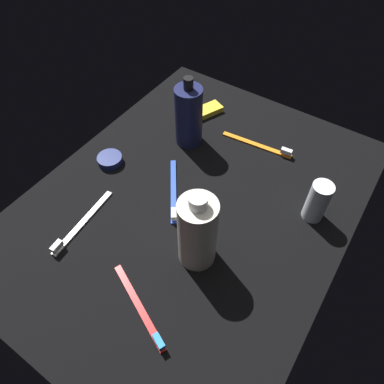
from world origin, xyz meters
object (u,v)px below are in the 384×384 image
toothbrush_orange (261,145)px  bodywash_bottle (197,232)px  deodorant_stick (317,202)px  toothbrush_blue (174,193)px  snack_bar_yellow (204,112)px  lotion_bottle (189,116)px  toothbrush_white (79,225)px  toothbrush_red (142,311)px  cream_tin_left (110,160)px

toothbrush_orange → bodywash_bottle: bearing=5.9°
deodorant_stick → toothbrush_blue: 30.03cm
deodorant_stick → snack_bar_yellow: deodorant_stick is taller
bodywash_bottle → snack_bar_yellow: bearing=-149.0°
lotion_bottle → bodywash_bottle: 32.70cm
deodorant_stick → toothbrush_orange: deodorant_stick is taller
lotion_bottle → toothbrush_white: size_ratio=0.99×
toothbrush_white → bodywash_bottle: bearing=108.5°
deodorant_stick → toothbrush_red: (36.11, -16.64, -4.17)cm
bodywash_bottle → cream_tin_left: (-9.37, -30.83, -7.31)cm
bodywash_bottle → toothbrush_white: size_ratio=1.00×
toothbrush_red → snack_bar_yellow: size_ratio=1.63×
toothbrush_red → toothbrush_blue: bearing=-156.3°
toothbrush_orange → toothbrush_red: size_ratio=1.07×
toothbrush_orange → snack_bar_yellow: toothbrush_orange is taller
toothbrush_blue → lotion_bottle: bearing=-156.5°
toothbrush_white → cream_tin_left: toothbrush_white is taller
toothbrush_orange → deodorant_stick: bearing=55.5°
toothbrush_red → cream_tin_left: toothbrush_red is taller
lotion_bottle → cream_tin_left: (16.76, -11.17, -6.84)cm
toothbrush_blue → snack_bar_yellow: size_ratio=1.47×
lotion_bottle → snack_bar_yellow: size_ratio=1.72×
deodorant_stick → snack_bar_yellow: bearing=-112.7°
toothbrush_white → cream_tin_left: (-17.26, -7.17, 0.28)cm
toothbrush_red → toothbrush_blue: size_ratio=1.11×
toothbrush_red → toothbrush_blue: 26.80cm
cream_tin_left → toothbrush_orange: bearing=132.0°
deodorant_stick → lotion_bottle: bearing=-97.9°
snack_bar_yellow → cream_tin_left: (27.43, -8.69, 0.14)cm
deodorant_stick → toothbrush_blue: (11.56, -27.40, -4.17)cm
toothbrush_red → toothbrush_white: size_ratio=0.94×
bodywash_bottle → toothbrush_red: bearing=-6.9°
toothbrush_blue → toothbrush_red: bearing=23.7°
lotion_bottle → snack_bar_yellow: bearing=-166.9°
lotion_bottle → toothbrush_red: lotion_bottle is taller
cream_tin_left → snack_bar_yellow: bearing=162.4°
toothbrush_blue → snack_bar_yellow: toothbrush_blue is taller
cream_tin_left → bodywash_bottle: bearing=73.1°
lotion_bottle → toothbrush_orange: (-7.83, 16.13, -7.11)cm
toothbrush_orange → snack_bar_yellow: 18.83cm
lotion_bottle → toothbrush_red: bearing=23.6°
deodorant_stick → toothbrush_blue: deodorant_stick is taller
bodywash_bottle → toothbrush_orange: 34.97cm
deodorant_stick → cream_tin_left: deodorant_stick is taller
toothbrush_red → deodorant_stick: bearing=155.3°
deodorant_stick → toothbrush_white: deodorant_stick is taller
lotion_bottle → toothbrush_white: lotion_bottle is taller
deodorant_stick → bodywash_bottle: bearing=-34.8°
toothbrush_blue → deodorant_stick: bearing=112.9°
toothbrush_orange → cream_tin_left: size_ratio=3.08×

